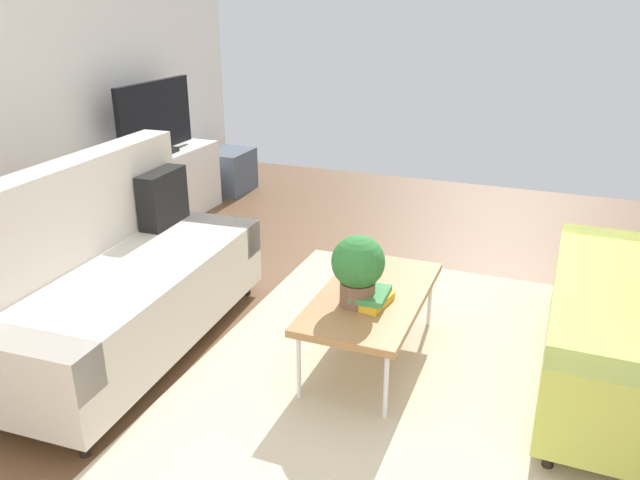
{
  "coord_description": "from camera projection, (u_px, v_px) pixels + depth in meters",
  "views": [
    {
      "loc": [
        -3.0,
        -0.89,
        1.94
      ],
      "look_at": [
        0.07,
        0.32,
        0.65
      ],
      "focal_mm": 34.79,
      "sensor_mm": 36.0,
      "label": 1
    }
  ],
  "objects": [
    {
      "name": "tv",
      "position": [
        155.0,
        120.0,
        5.41
      ],
      "size": [
        1.0,
        0.2,
        0.64
      ],
      "color": "black",
      "rests_on": "tv_console"
    },
    {
      "name": "vase_0",
      "position": [
        108.0,
        161.0,
        5.02
      ],
      "size": [
        0.09,
        0.09,
        0.14
      ],
      "primitive_type": "cylinder",
      "color": "silver",
      "rests_on": "tv_console"
    },
    {
      "name": "tv_console",
      "position": [
        160.0,
        189.0,
        5.64
      ],
      "size": [
        1.4,
        0.44,
        0.64
      ],
      "primitive_type": "cube",
      "color": "silver",
      "rests_on": "ground_plane"
    },
    {
      "name": "couch_beige",
      "position": [
        116.0,
        278.0,
        3.57
      ],
      "size": [
        1.94,
        0.93,
        1.1
      ],
      "rotation": [
        0.0,
        0.0,
        3.19
      ],
      "color": "beige",
      "rests_on": "ground_plane"
    },
    {
      "name": "ground_plane",
      "position": [
        367.0,
        355.0,
        3.61
      ],
      "size": [
        7.68,
        7.68,
        0.0
      ],
      "primitive_type": "plane",
      "color": "brown"
    },
    {
      "name": "table_book_0",
      "position": [
        370.0,
        300.0,
        3.3
      ],
      "size": [
        0.27,
        0.22,
        0.04
      ],
      "primitive_type": "cube",
      "rotation": [
        0.0,
        0.0,
        -0.16
      ],
      "color": "gold",
      "rests_on": "coffee_table"
    },
    {
      "name": "area_rug",
      "position": [
        401.0,
        369.0,
        3.46
      ],
      "size": [
        2.9,
        2.2,
        0.01
      ],
      "primitive_type": "cube",
      "color": "beige",
      "rests_on": "ground_plane"
    },
    {
      "name": "storage_trunk",
      "position": [
        230.0,
        171.0,
        6.6
      ],
      "size": [
        0.52,
        0.4,
        0.44
      ],
      "primitive_type": "cube",
      "color": "#4C5666",
      "rests_on": "ground_plane"
    },
    {
      "name": "table_book_1",
      "position": [
        371.0,
        294.0,
        3.29
      ],
      "size": [
        0.25,
        0.19,
        0.03
      ],
      "primitive_type": "cube",
      "rotation": [
        0.0,
        0.0,
        0.04
      ],
      "color": "#3F8C4C",
      "rests_on": "table_book_0"
    },
    {
      "name": "bottle_1",
      "position": [
        148.0,
        149.0,
        5.33
      ],
      "size": [
        0.06,
        0.06,
        0.18
      ],
      "primitive_type": "cylinder",
      "color": "#262626",
      "rests_on": "tv_console"
    },
    {
      "name": "coffee_table",
      "position": [
        372.0,
        298.0,
        3.44
      ],
      "size": [
        1.1,
        0.56,
        0.42
      ],
      "color": "#9E7042",
      "rests_on": "ground_plane"
    },
    {
      "name": "vase_1",
      "position": [
        120.0,
        156.0,
        5.14
      ],
      "size": [
        0.11,
        0.11,
        0.15
      ],
      "primitive_type": "cylinder",
      "color": "silver",
      "rests_on": "tv_console"
    },
    {
      "name": "potted_plant",
      "position": [
        358.0,
        267.0,
        3.23
      ],
      "size": [
        0.28,
        0.28,
        0.39
      ],
      "color": "brown",
      "rests_on": "coffee_table"
    },
    {
      "name": "bottle_0",
      "position": [
        141.0,
        150.0,
        5.25
      ],
      "size": [
        0.04,
        0.04,
        0.2
      ],
      "primitive_type": "cylinder",
      "color": "silver",
      "rests_on": "tv_console"
    }
  ]
}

